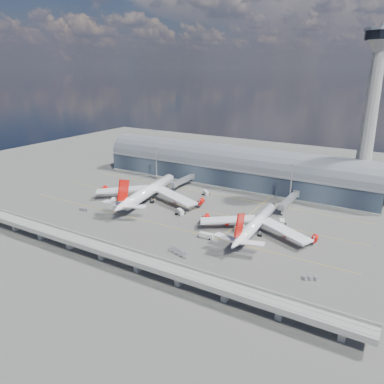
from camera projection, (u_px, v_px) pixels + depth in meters
The scene contains 20 objects.
ground at pixel (171, 218), 208.85m from camera, with size 500.00×500.00×0.00m, color #474744.
taxi_lines at pixel (192, 206), 226.85m from camera, with size 200.00×80.12×0.01m.
terminal at pixel (232, 168), 268.80m from camera, with size 200.00×30.00×28.00m.
control_tower at pixel (370, 119), 218.80m from camera, with size 19.00×19.00×103.00m.
guideway at pixel (101, 249), 162.37m from camera, with size 220.00×8.50×7.20m.
floodlight_mast_left at pixel (156, 163), 273.70m from camera, with size 3.00×0.70×25.70m.
floodlight_mast_right at pixel (291, 184), 225.01m from camera, with size 3.00×0.70×25.70m.
airliner_left at pixel (148, 192), 233.20m from camera, with size 72.19×75.97×23.19m.
airliner_right at pixel (256, 224), 188.03m from camera, with size 60.66×63.40×20.12m.
jet_bridge_left at pixel (184, 180), 262.62m from camera, with size 4.40×28.00×7.25m.
jet_bridge_right at pixel (290, 199), 223.98m from camera, with size 4.40×32.00×7.25m.
service_truck_0 at pixel (113, 201), 232.98m from camera, with size 4.90×6.42×2.58m.
service_truck_1 at pixel (180, 212), 213.78m from camera, with size 5.90×5.08×3.15m.
service_truck_2 at pixel (206, 236), 184.23m from camera, with size 7.55×2.72×2.69m.
service_truck_3 at pixel (241, 229), 191.81m from camera, with size 4.99×6.82×3.09m.
service_truck_4 at pixel (282, 223), 199.39m from camera, with size 4.01×5.72×3.03m.
service_truck_5 at pixel (206, 193), 247.35m from camera, with size 5.63×5.11×2.67m.
cargo_train_0 at pixel (84, 209), 219.95m from camera, with size 6.61×1.73×1.46m.
cargo_train_1 at pixel (179, 252), 168.25m from camera, with size 11.32×4.58×1.87m.
cargo_train_2 at pixel (311, 278), 148.02m from camera, with size 6.56×3.88×1.47m.
Camera 1 is at (109.16, -160.24, 79.85)m, focal length 35.00 mm.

